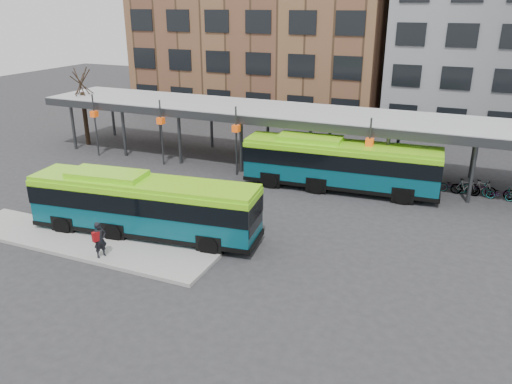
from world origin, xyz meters
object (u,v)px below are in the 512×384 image
Objects in this scene: tree at (85,116)px; bus_rear at (339,163)px; pedestrian at (100,240)px; bus_front at (143,204)px.

bus_rear is (22.23, -2.37, -0.69)m from tree.
pedestrian is at bearing -123.10° from bus_rear.
pedestrian is (-0.29, -3.08, -0.65)m from bus_front.
bus_rear is at bearing 47.89° from bus_front.
bus_rear is (7.46, 10.51, 0.05)m from bus_front.
bus_rear reaches higher than pedestrian.
tree is 0.45× the size of bus_rear.
tree is at bearing 170.51° from bus_rear.
bus_front is 7.00× the size of pedestrian.
bus_front is 0.98× the size of bus_rear.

